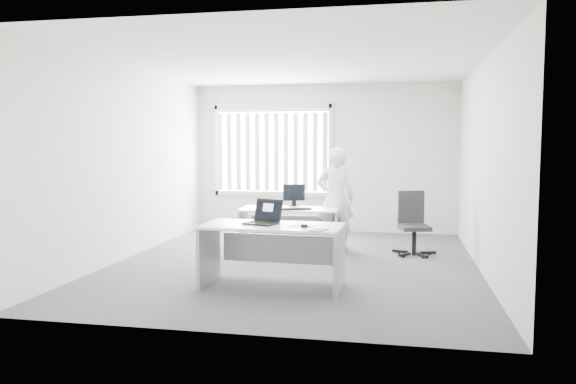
% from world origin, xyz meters
% --- Properties ---
extents(ground, '(6.00, 6.00, 0.00)m').
position_xyz_m(ground, '(0.00, 0.00, 0.00)').
color(ground, '#54555C').
rests_on(ground, ground).
extents(wall_back, '(5.00, 0.02, 2.80)m').
position_xyz_m(wall_back, '(0.00, 3.00, 1.40)').
color(wall_back, silver).
rests_on(wall_back, ground).
extents(wall_front, '(5.00, 0.02, 2.80)m').
position_xyz_m(wall_front, '(0.00, -3.00, 1.40)').
color(wall_front, silver).
rests_on(wall_front, ground).
extents(wall_left, '(0.02, 6.00, 2.80)m').
position_xyz_m(wall_left, '(-2.50, 0.00, 1.40)').
color(wall_left, silver).
rests_on(wall_left, ground).
extents(wall_right, '(0.02, 6.00, 2.80)m').
position_xyz_m(wall_right, '(2.50, 0.00, 1.40)').
color(wall_right, silver).
rests_on(wall_right, ground).
extents(ceiling, '(5.00, 6.00, 0.02)m').
position_xyz_m(ceiling, '(0.00, 0.00, 2.80)').
color(ceiling, silver).
rests_on(ceiling, wall_back).
extents(window, '(2.32, 0.06, 1.76)m').
position_xyz_m(window, '(-1.00, 2.96, 1.55)').
color(window, silver).
rests_on(window, wall_back).
extents(blinds, '(2.20, 0.10, 1.50)m').
position_xyz_m(blinds, '(-1.00, 2.90, 1.52)').
color(blinds, white).
rests_on(blinds, wall_back).
extents(desk_near, '(1.65, 0.82, 0.74)m').
position_xyz_m(desk_near, '(-0.02, -1.34, 0.53)').
color(desk_near, white).
rests_on(desk_near, ground).
extents(desk_far, '(1.55, 0.81, 0.68)m').
position_xyz_m(desk_far, '(-0.24, 0.81, 0.49)').
color(desk_far, white).
rests_on(desk_far, ground).
extents(office_chair, '(0.67, 0.67, 0.97)m').
position_xyz_m(office_chair, '(1.65, 0.95, 0.30)').
color(office_chair, black).
rests_on(office_chair, ground).
extents(person, '(0.64, 0.47, 1.62)m').
position_xyz_m(person, '(0.44, 1.14, 0.81)').
color(person, silver).
rests_on(person, ground).
extents(laptop, '(0.46, 0.44, 0.29)m').
position_xyz_m(laptop, '(-0.16, -1.34, 0.89)').
color(laptop, black).
rests_on(laptop, desk_near).
extents(paper_sheet, '(0.31, 0.23, 0.00)m').
position_xyz_m(paper_sheet, '(0.34, -1.41, 0.74)').
color(paper_sheet, white).
rests_on(paper_sheet, desk_near).
extents(mouse, '(0.10, 0.13, 0.05)m').
position_xyz_m(mouse, '(0.38, -1.46, 0.77)').
color(mouse, silver).
rests_on(mouse, paper_sheet).
extents(booklet, '(0.21, 0.25, 0.01)m').
position_xyz_m(booklet, '(0.57, -1.67, 0.75)').
color(booklet, white).
rests_on(booklet, desk_near).
extents(keyboard, '(0.48, 0.31, 0.02)m').
position_xyz_m(keyboard, '(-0.10, 0.64, 0.69)').
color(keyboard, black).
rests_on(keyboard, desk_far).
extents(monitor, '(0.37, 0.20, 0.35)m').
position_xyz_m(monitor, '(-0.22, 1.09, 0.86)').
color(monitor, black).
rests_on(monitor, desk_far).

